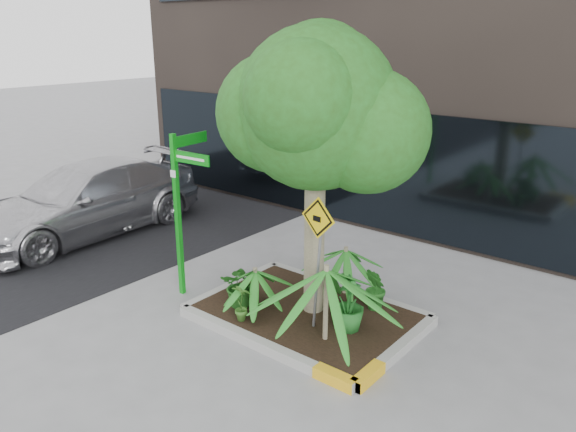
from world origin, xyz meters
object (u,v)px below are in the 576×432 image
Objects in this scene: parked_car at (86,200)px; cattle_sign at (318,241)px; street_sign_post at (181,198)px; tree at (317,109)px.

cattle_sign is at bearing -3.47° from parked_car.
street_sign_post reaches higher than parked_car.
street_sign_post is (-2.20, -0.67, -1.55)m from tree.
street_sign_post is 2.56m from cattle_sign.
parked_car is 2.68× the size of cattle_sign.
tree reaches higher than street_sign_post.
parked_car is at bearing -176.58° from cattle_sign.
cattle_sign is (6.49, -0.35, 0.71)m from parked_car.
street_sign_post is 1.40× the size of cattle_sign.
tree is 0.84× the size of parked_car.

